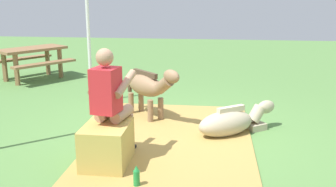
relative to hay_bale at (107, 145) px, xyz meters
name	(u,v)px	position (x,y,z in m)	size (l,w,h in m)	color
ground_plane	(175,135)	(1.09, -0.68, -0.25)	(24.00, 24.00, 0.00)	#568442
hay_patch	(173,138)	(0.95, -0.66, -0.24)	(3.17, 2.17, 0.02)	#AD8C47
hay_bale	(107,145)	(0.00, 0.00, 0.00)	(0.66, 0.51, 0.50)	tan
person_seated	(111,99)	(0.16, -0.02, 0.52)	(0.70, 0.49, 1.38)	tan
pony_standing	(148,86)	(1.79, -0.18, 0.29)	(1.06, 1.06, 0.90)	#8C6B4C
pony_lying	(231,122)	(1.23, -1.48, -0.06)	(1.00, 1.24, 0.42)	tan
soda_bottle	(137,177)	(-0.48, -0.45, -0.13)	(0.07, 0.07, 0.25)	#268C3F
tent_pole_right	(88,33)	(2.60, 1.04, 1.04)	(0.06, 0.06, 2.59)	silver
picnic_bench	(32,55)	(4.34, 3.01, 0.33)	(1.97, 1.92, 0.75)	olive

